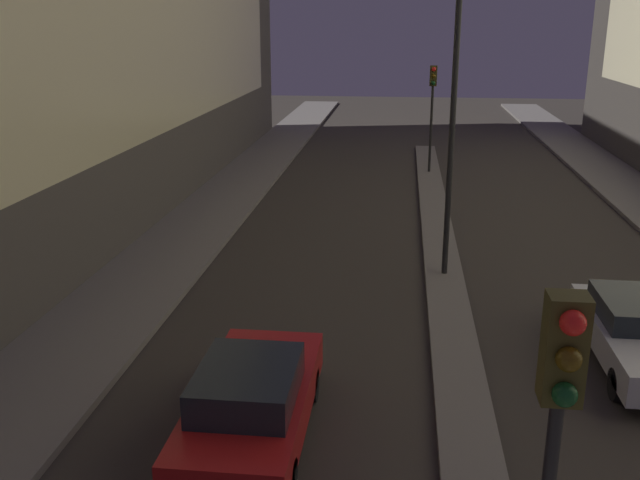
{
  "coord_description": "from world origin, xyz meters",
  "views": [
    {
      "loc": [
        -1.31,
        -1.64,
        6.98
      ],
      "look_at": [
        -3.57,
        17.9,
        0.85
      ],
      "focal_mm": 40.0,
      "sensor_mm": 36.0,
      "label": 1
    }
  ],
  "objects_px": {
    "street_lamp": "(456,50)",
    "car_left_lane": "(252,402)",
    "traffic_light_near": "(554,445)",
    "traffic_light_mid": "(432,95)",
    "car_right_lane": "(637,333)"
  },
  "relations": [
    {
      "from": "traffic_light_near",
      "to": "traffic_light_mid",
      "type": "relative_size",
      "value": 1.0
    },
    {
      "from": "traffic_light_near",
      "to": "street_lamp",
      "type": "xyz_separation_m",
      "value": [
        0.0,
        13.91,
        2.53
      ]
    },
    {
      "from": "traffic_light_mid",
      "to": "street_lamp",
      "type": "relative_size",
      "value": 0.51
    },
    {
      "from": "street_lamp",
      "to": "car_right_lane",
      "type": "distance_m",
      "value": 8.22
    },
    {
      "from": "traffic_light_near",
      "to": "car_left_lane",
      "type": "distance_m",
      "value": 7.04
    },
    {
      "from": "traffic_light_mid",
      "to": "street_lamp",
      "type": "height_order",
      "value": "street_lamp"
    },
    {
      "from": "street_lamp",
      "to": "car_left_lane",
      "type": "xyz_separation_m",
      "value": [
        -3.68,
        -8.65,
        -5.41
      ]
    },
    {
      "from": "street_lamp",
      "to": "car_left_lane",
      "type": "relative_size",
      "value": 2.0
    },
    {
      "from": "car_left_lane",
      "to": "car_right_lane",
      "type": "xyz_separation_m",
      "value": [
        7.37,
        3.74,
        -0.06
      ]
    },
    {
      "from": "traffic_light_mid",
      "to": "car_right_lane",
      "type": "relative_size",
      "value": 1.03
    },
    {
      "from": "traffic_light_mid",
      "to": "car_right_lane",
      "type": "bearing_deg",
      "value": -78.97
    },
    {
      "from": "street_lamp",
      "to": "car_left_lane",
      "type": "height_order",
      "value": "street_lamp"
    },
    {
      "from": "traffic_light_near",
      "to": "car_left_lane",
      "type": "relative_size",
      "value": 1.03
    },
    {
      "from": "traffic_light_mid",
      "to": "car_left_lane",
      "type": "relative_size",
      "value": 1.03
    },
    {
      "from": "car_right_lane",
      "to": "traffic_light_near",
      "type": "bearing_deg",
      "value": -112.25
    }
  ]
}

